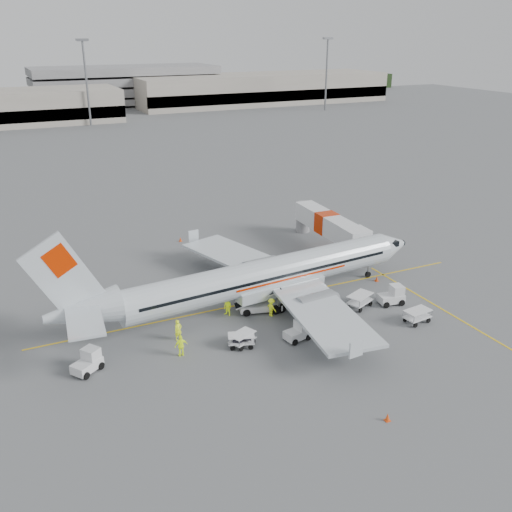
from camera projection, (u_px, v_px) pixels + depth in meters
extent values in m
plane|color=#56595B|center=(265.00, 299.00, 54.96)|extent=(360.00, 360.00, 0.00)
cube|color=yellow|center=(265.00, 299.00, 54.96)|extent=(44.00, 0.20, 0.01)
cube|color=yellow|center=(435.00, 305.00, 53.83)|extent=(0.20, 20.00, 0.01)
cone|color=#E54510|center=(377.00, 278.00, 58.90)|extent=(0.37, 0.37, 0.61)
cone|color=#E54510|center=(180.00, 239.00, 70.04)|extent=(0.35, 0.35, 0.57)
cone|color=#E54510|center=(388.00, 417.00, 37.76)|extent=(0.37, 0.37, 0.60)
imported|color=#E2FB1A|center=(178.00, 330.00, 47.47)|extent=(0.76, 0.59, 1.83)
imported|color=#E2FB1A|center=(228.00, 307.00, 51.60)|extent=(0.95, 1.02, 1.67)
imported|color=#E2FB1A|center=(271.00, 307.00, 51.50)|extent=(0.94, 1.24, 1.71)
imported|color=#E2FB1A|center=(181.00, 346.00, 45.13)|extent=(1.07, 0.45, 1.82)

